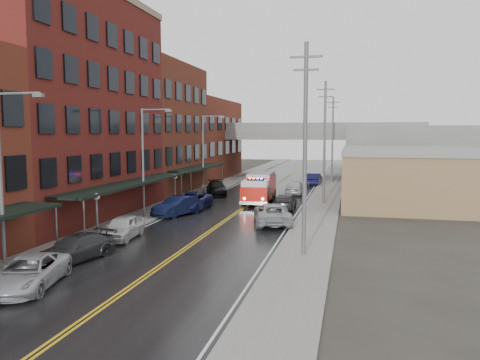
# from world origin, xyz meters

# --- Properties ---
(road) EXTENTS (11.00, 160.00, 0.02)m
(road) POSITION_xyz_m (0.00, 30.00, 0.01)
(road) COLOR black
(road) RESTS_ON ground
(sidewalk_left) EXTENTS (3.00, 160.00, 0.15)m
(sidewalk_left) POSITION_xyz_m (-7.30, 30.00, 0.07)
(sidewalk_left) COLOR slate
(sidewalk_left) RESTS_ON ground
(sidewalk_right) EXTENTS (3.00, 160.00, 0.15)m
(sidewalk_right) POSITION_xyz_m (7.30, 30.00, 0.07)
(sidewalk_right) COLOR slate
(sidewalk_right) RESTS_ON ground
(curb_left) EXTENTS (0.30, 160.00, 0.15)m
(curb_left) POSITION_xyz_m (-5.65, 30.00, 0.07)
(curb_left) COLOR gray
(curb_left) RESTS_ON ground
(curb_right) EXTENTS (0.30, 160.00, 0.15)m
(curb_right) POSITION_xyz_m (5.65, 30.00, 0.07)
(curb_right) COLOR gray
(curb_right) RESTS_ON ground
(brick_building_b) EXTENTS (9.00, 20.00, 18.00)m
(brick_building_b) POSITION_xyz_m (-13.30, 23.00, 9.00)
(brick_building_b) COLOR #5C1B18
(brick_building_b) RESTS_ON ground
(brick_building_c) EXTENTS (9.00, 15.00, 15.00)m
(brick_building_c) POSITION_xyz_m (-13.30, 40.50, 7.50)
(brick_building_c) COLOR #5B2C1B
(brick_building_c) RESTS_ON ground
(brick_building_far) EXTENTS (9.00, 20.00, 12.00)m
(brick_building_far) POSITION_xyz_m (-13.30, 58.00, 6.00)
(brick_building_far) COLOR maroon
(brick_building_far) RESTS_ON ground
(tan_building) EXTENTS (14.00, 22.00, 5.00)m
(tan_building) POSITION_xyz_m (16.00, 40.00, 2.50)
(tan_building) COLOR #8F754D
(tan_building) RESTS_ON ground
(right_far_block) EXTENTS (18.00, 30.00, 8.00)m
(right_far_block) POSITION_xyz_m (18.00, 70.00, 4.00)
(right_far_block) COLOR slate
(right_far_block) RESTS_ON ground
(awning_1) EXTENTS (2.60, 18.00, 3.09)m
(awning_1) POSITION_xyz_m (-7.49, 23.00, 2.99)
(awning_1) COLOR black
(awning_1) RESTS_ON ground
(awning_2) EXTENTS (2.60, 13.00, 3.09)m
(awning_2) POSITION_xyz_m (-7.49, 40.50, 2.99)
(awning_2) COLOR black
(awning_2) RESTS_ON ground
(globe_lamp_1) EXTENTS (0.44, 0.44, 3.12)m
(globe_lamp_1) POSITION_xyz_m (-6.40, 16.00, 2.31)
(globe_lamp_1) COLOR #59595B
(globe_lamp_1) RESTS_ON ground
(globe_lamp_2) EXTENTS (0.44, 0.44, 3.12)m
(globe_lamp_2) POSITION_xyz_m (-6.40, 30.00, 2.31)
(globe_lamp_2) COLOR #59595B
(globe_lamp_2) RESTS_ON ground
(street_lamp_0) EXTENTS (2.64, 0.22, 9.00)m
(street_lamp_0) POSITION_xyz_m (-6.55, 8.00, 5.19)
(street_lamp_0) COLOR #59595B
(street_lamp_0) RESTS_ON ground
(street_lamp_1) EXTENTS (2.64, 0.22, 9.00)m
(street_lamp_1) POSITION_xyz_m (-6.55, 24.00, 5.19)
(street_lamp_1) COLOR #59595B
(street_lamp_1) RESTS_ON ground
(street_lamp_2) EXTENTS (2.64, 0.22, 9.00)m
(street_lamp_2) POSITION_xyz_m (-6.55, 40.00, 5.19)
(street_lamp_2) COLOR #59595B
(street_lamp_2) RESTS_ON ground
(utility_pole_0) EXTENTS (1.80, 0.24, 12.00)m
(utility_pole_0) POSITION_xyz_m (7.20, 15.00, 6.31)
(utility_pole_0) COLOR #59595B
(utility_pole_0) RESTS_ON ground
(utility_pole_1) EXTENTS (1.80, 0.24, 12.00)m
(utility_pole_1) POSITION_xyz_m (7.20, 35.00, 6.31)
(utility_pole_1) COLOR #59595B
(utility_pole_1) RESTS_ON ground
(utility_pole_2) EXTENTS (1.80, 0.24, 12.00)m
(utility_pole_2) POSITION_xyz_m (7.20, 55.00, 6.31)
(utility_pole_2) COLOR #59595B
(utility_pole_2) RESTS_ON ground
(overpass) EXTENTS (40.00, 10.00, 7.50)m
(overpass) POSITION_xyz_m (0.00, 62.00, 5.99)
(overpass) COLOR slate
(overpass) RESTS_ON ground
(fire_truck) EXTENTS (3.56, 8.16, 2.93)m
(fire_truck) POSITION_xyz_m (0.81, 34.77, 1.59)
(fire_truck) COLOR #AD1208
(fire_truck) RESTS_ON ground
(parked_car_left_2) EXTENTS (3.55, 5.63, 1.45)m
(parked_car_left_2) POSITION_xyz_m (-4.49, 6.75, 0.72)
(parked_car_left_2) COLOR #A8AAB0
(parked_car_left_2) RESTS_ON ground
(parked_car_left_3) EXTENTS (3.11, 5.25, 1.43)m
(parked_car_left_3) POSITION_xyz_m (-5.00, 11.30, 0.71)
(parked_car_left_3) COLOR #2B2B2E
(parked_car_left_3) RESTS_ON ground
(parked_car_left_4) EXTENTS (2.24, 4.70, 1.55)m
(parked_car_left_4) POSITION_xyz_m (-5.00, 16.80, 0.77)
(parked_car_left_4) COLOR silver
(parked_car_left_4) RESTS_ON ground
(parked_car_left_5) EXTENTS (3.30, 5.28, 1.64)m
(parked_car_left_5) POSITION_xyz_m (-4.56, 25.88, 0.82)
(parked_car_left_5) COLOR black
(parked_car_left_5) RESTS_ON ground
(parked_car_left_6) EXTENTS (2.88, 5.95, 1.63)m
(parked_car_left_6) POSITION_xyz_m (-4.47, 28.80, 0.82)
(parked_car_left_6) COLOR #121644
(parked_car_left_6) RESTS_ON ground
(parked_car_left_7) EXTENTS (3.83, 5.84, 1.57)m
(parked_car_left_7) POSITION_xyz_m (-5.00, 39.20, 0.79)
(parked_car_left_7) COLOR black
(parked_car_left_7) RESTS_ON ground
(parked_car_right_0) EXTENTS (4.02, 6.35, 1.63)m
(parked_car_right_0) POSITION_xyz_m (3.89, 24.05, 0.82)
(parked_car_right_0) COLOR #9B9EA2
(parked_car_right_0) RESTS_ON ground
(parked_car_right_1) EXTENTS (2.19, 4.92, 1.40)m
(parked_car_right_1) POSITION_xyz_m (3.87, 31.35, 0.70)
(parked_car_right_1) COLOR #2B2B2D
(parked_car_right_1) RESTS_ON ground
(parked_car_right_2) EXTENTS (2.04, 4.91, 1.66)m
(parked_car_right_2) POSITION_xyz_m (3.60, 41.80, 0.83)
(parked_car_right_2) COLOR #B6B6B6
(parked_car_right_2) RESTS_ON ground
(parked_car_right_3) EXTENTS (1.94, 4.92, 1.60)m
(parked_car_right_3) POSITION_xyz_m (4.96, 52.20, 0.80)
(parked_car_right_3) COLOR black
(parked_car_right_3) RESTS_ON ground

